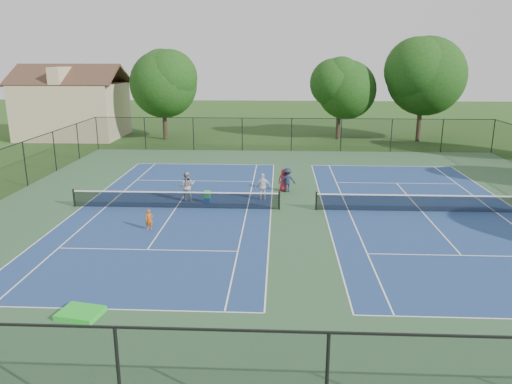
{
  "coord_description": "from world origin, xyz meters",
  "views": [
    {
      "loc": [
        -1.07,
        -27.21,
        8.55
      ],
      "look_at": [
        -2.33,
        -1.0,
        1.3
      ],
      "focal_mm": 35.0,
      "sensor_mm": 36.0,
      "label": 1
    }
  ],
  "objects_px": {
    "tree_back_a": "(163,80)",
    "ball_crate": "(207,200)",
    "bystander_b": "(287,180)",
    "ball_hopper": "(207,194)",
    "bystander_a": "(263,187)",
    "tree_back_d": "(423,73)",
    "clapboard_house": "(73,108)",
    "child_player": "(149,220)",
    "instructor": "(187,186)",
    "bystander_c": "(284,180)",
    "tree_back_c": "(340,86)"
  },
  "relations": [
    {
      "from": "ball_hopper",
      "to": "tree_back_a",
      "type": "bearing_deg",
      "value": 108.55
    },
    {
      "from": "bystander_c",
      "to": "bystander_a",
      "type": "bearing_deg",
      "value": 64.48
    },
    {
      "from": "bystander_a",
      "to": "bystander_b",
      "type": "relative_size",
      "value": 1.04
    },
    {
      "from": "instructor",
      "to": "bystander_b",
      "type": "distance_m",
      "value": 6.53
    },
    {
      "from": "clapboard_house",
      "to": "bystander_b",
      "type": "relative_size",
      "value": 6.85
    },
    {
      "from": "tree_back_a",
      "to": "ball_crate",
      "type": "bearing_deg",
      "value": -71.45
    },
    {
      "from": "bystander_b",
      "to": "tree_back_a",
      "type": "bearing_deg",
      "value": -61.01
    },
    {
      "from": "bystander_b",
      "to": "clapboard_house",
      "type": "bearing_deg",
      "value": -46.03
    },
    {
      "from": "ball_hopper",
      "to": "clapboard_house",
      "type": "bearing_deg",
      "value": 126.54
    },
    {
      "from": "tree_back_a",
      "to": "instructor",
      "type": "bearing_deg",
      "value": -74.19
    },
    {
      "from": "tree_back_a",
      "to": "bystander_a",
      "type": "height_order",
      "value": "tree_back_a"
    },
    {
      "from": "tree_back_c",
      "to": "bystander_b",
      "type": "xyz_separation_m",
      "value": [
        -5.54,
        -21.15,
        -4.69
      ]
    },
    {
      "from": "tree_back_a",
      "to": "ball_crate",
      "type": "height_order",
      "value": "tree_back_a"
    },
    {
      "from": "tree_back_c",
      "to": "bystander_b",
      "type": "distance_m",
      "value": 22.36
    },
    {
      "from": "tree_back_a",
      "to": "tree_back_d",
      "type": "bearing_deg",
      "value": 0.0
    },
    {
      "from": "bystander_b",
      "to": "ball_hopper",
      "type": "xyz_separation_m",
      "value": [
        -4.8,
        -2.68,
        -0.27
      ]
    },
    {
      "from": "tree_back_d",
      "to": "clapboard_house",
      "type": "distance_m",
      "value": 36.21
    },
    {
      "from": "ball_hopper",
      "to": "tree_back_d",
      "type": "bearing_deg",
      "value": 51.24
    },
    {
      "from": "child_player",
      "to": "bystander_b",
      "type": "bearing_deg",
      "value": 28.77
    },
    {
      "from": "ball_hopper",
      "to": "ball_crate",
      "type": "bearing_deg",
      "value": 0.0
    },
    {
      "from": "bystander_a",
      "to": "tree_back_a",
      "type": "bearing_deg",
      "value": -71.3
    },
    {
      "from": "bystander_a",
      "to": "bystander_c",
      "type": "xyz_separation_m",
      "value": [
        1.28,
        2.04,
        -0.08
      ]
    },
    {
      "from": "tree_back_a",
      "to": "child_player",
      "type": "xyz_separation_m",
      "value": [
        5.41,
        -27.7,
        -5.51
      ]
    },
    {
      "from": "child_player",
      "to": "ball_crate",
      "type": "height_order",
      "value": "child_player"
    },
    {
      "from": "clapboard_house",
      "to": "child_player",
      "type": "relative_size",
      "value": 10.23
    },
    {
      "from": "instructor",
      "to": "ball_hopper",
      "type": "height_order",
      "value": "instructor"
    },
    {
      "from": "tree_back_d",
      "to": "bystander_c",
      "type": "bearing_deg",
      "value": -124.56
    },
    {
      "from": "bystander_a",
      "to": "bystander_b",
      "type": "distance_m",
      "value": 2.41
    },
    {
      "from": "bystander_a",
      "to": "ball_hopper",
      "type": "height_order",
      "value": "bystander_a"
    },
    {
      "from": "tree_back_a",
      "to": "ball_hopper",
      "type": "bearing_deg",
      "value": -71.45
    },
    {
      "from": "child_player",
      "to": "bystander_b",
      "type": "height_order",
      "value": "bystander_b"
    },
    {
      "from": "child_player",
      "to": "bystander_a",
      "type": "relative_size",
      "value": 0.64
    },
    {
      "from": "clapboard_house",
      "to": "ball_crate",
      "type": "distance_m",
      "value": 29.81
    },
    {
      "from": "tree_back_c",
      "to": "bystander_a",
      "type": "height_order",
      "value": "tree_back_c"
    },
    {
      "from": "clapboard_house",
      "to": "ball_crate",
      "type": "xyz_separation_m",
      "value": [
        17.66,
        -23.84,
        -2.94
      ]
    },
    {
      "from": "clapboard_house",
      "to": "bystander_a",
      "type": "relative_size",
      "value": 6.56
    },
    {
      "from": "instructor",
      "to": "bystander_c",
      "type": "distance_m",
      "value": 6.38
    },
    {
      "from": "instructor",
      "to": "tree_back_d",
      "type": "bearing_deg",
      "value": -130.05
    },
    {
      "from": "clapboard_house",
      "to": "child_player",
      "type": "distance_m",
      "value": 32.68
    },
    {
      "from": "instructor",
      "to": "ball_hopper",
      "type": "xyz_separation_m",
      "value": [
        1.3,
        -0.34,
        -0.38
      ]
    },
    {
      "from": "bystander_a",
      "to": "ball_hopper",
      "type": "distance_m",
      "value": 3.39
    },
    {
      "from": "tree_back_c",
      "to": "ball_crate",
      "type": "bearing_deg",
      "value": -113.44
    },
    {
      "from": "child_player",
      "to": "ball_hopper",
      "type": "bearing_deg",
      "value": 46.99
    },
    {
      "from": "child_player",
      "to": "ball_hopper",
      "type": "relative_size",
      "value": 2.52
    },
    {
      "from": "tree_back_a",
      "to": "tree_back_c",
      "type": "bearing_deg",
      "value": 3.18
    },
    {
      "from": "tree_back_c",
      "to": "ball_hopper",
      "type": "distance_m",
      "value": 26.45
    },
    {
      "from": "ball_crate",
      "to": "bystander_c",
      "type": "bearing_deg",
      "value": 31.96
    },
    {
      "from": "ball_crate",
      "to": "bystander_a",
      "type": "bearing_deg",
      "value": 13.78
    },
    {
      "from": "instructor",
      "to": "bystander_c",
      "type": "relative_size",
      "value": 1.22
    },
    {
      "from": "tree_back_d",
      "to": "ball_hopper",
      "type": "relative_size",
      "value": 24.79
    }
  ]
}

